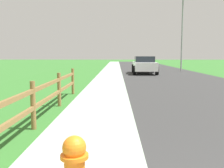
{
  "coord_description": "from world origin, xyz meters",
  "views": [
    {
      "loc": [
        -0.45,
        -0.89,
        1.62
      ],
      "look_at": [
        -0.61,
        7.88,
        0.64
      ],
      "focal_mm": 42.26,
      "sensor_mm": 36.0,
      "label": 1
    }
  ],
  "objects": [
    {
      "name": "ground_plane",
      "position": [
        0.0,
        25.0,
        0.0
      ],
      "size": [
        120.0,
        120.0,
        0.0
      ],
      "primitive_type": "plane",
      "color": "#306C29"
    },
    {
      "name": "road_asphalt",
      "position": [
        3.5,
        27.0,
        0.0
      ],
      "size": [
        7.0,
        66.0,
        0.01
      ],
      "primitive_type": "cube",
      "color": "#313131",
      "rests_on": "ground"
    },
    {
      "name": "curb_concrete",
      "position": [
        -3.0,
        27.0,
        0.0
      ],
      "size": [
        6.0,
        66.0,
        0.01
      ],
      "primitive_type": "cube",
      "color": "#9EB49F",
      "rests_on": "ground"
    },
    {
      "name": "grass_verge",
      "position": [
        -4.5,
        27.0,
        0.01
      ],
      "size": [
        5.0,
        66.0,
        0.0
      ],
      "primitive_type": "cube",
      "color": "#306C29",
      "rests_on": "ground"
    },
    {
      "name": "rail_fence",
      "position": [
        -2.25,
        4.66,
        0.62
      ],
      "size": [
        0.11,
        10.4,
        1.06
      ],
      "color": "brown",
      "rests_on": "ground"
    },
    {
      "name": "parked_suv_white",
      "position": [
        1.9,
        21.66,
        0.76
      ],
      "size": [
        2.07,
        4.77,
        1.48
      ],
      "color": "white",
      "rests_on": "ground"
    },
    {
      "name": "street_lamp",
      "position": [
        5.85,
        24.61,
        4.09
      ],
      "size": [
        1.17,
        0.2,
        6.96
      ],
      "color": "gray",
      "rests_on": "ground"
    }
  ]
}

